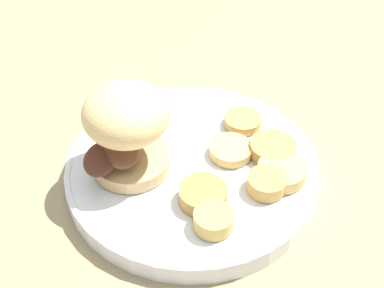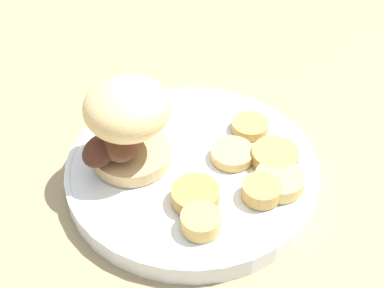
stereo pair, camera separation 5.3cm
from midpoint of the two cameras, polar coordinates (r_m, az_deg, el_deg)
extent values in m
plane|color=#937F5B|center=(0.56, -2.69, -3.77)|extent=(4.00, 4.00, 0.00)
cylinder|color=white|center=(0.55, -2.73, -2.99)|extent=(0.26, 0.26, 0.02)
torus|color=white|center=(0.55, -2.76, -2.29)|extent=(0.26, 0.26, 0.01)
cylinder|color=tan|center=(0.54, -9.26, -1.87)|extent=(0.08, 0.08, 0.01)
ellipsoid|color=#4C281E|center=(0.52, -10.44, -0.53)|extent=(0.06, 0.05, 0.02)
ellipsoid|color=#4C281E|center=(0.52, -12.56, -1.71)|extent=(0.05, 0.04, 0.02)
ellipsoid|color=#4C281E|center=(0.55, -10.37, 1.35)|extent=(0.03, 0.04, 0.02)
ellipsoid|color=brown|center=(0.52, -10.65, -0.76)|extent=(0.06, 0.06, 0.02)
ellipsoid|color=brown|center=(0.54, -10.24, 1.13)|extent=(0.03, 0.05, 0.02)
ellipsoid|color=#4C281E|center=(0.52, -10.54, -1.06)|extent=(0.04, 0.04, 0.02)
ellipsoid|color=#E5C17F|center=(0.50, -10.02, 3.07)|extent=(0.08, 0.08, 0.05)
cylinder|color=tan|center=(0.55, 5.94, -0.63)|extent=(0.05, 0.05, 0.01)
cylinder|color=#DBB766|center=(0.55, 1.43, -0.77)|extent=(0.04, 0.04, 0.01)
cylinder|color=tan|center=(0.48, -0.85, -8.27)|extent=(0.04, 0.04, 0.02)
cylinder|color=#DBB766|center=(0.53, 6.83, -2.76)|extent=(0.05, 0.05, 0.01)
cylinder|color=#BC8942|center=(0.50, -1.83, -5.58)|extent=(0.05, 0.05, 0.02)
cylinder|color=tan|center=(0.58, 2.88, 2.35)|extent=(0.04, 0.04, 0.01)
cylinder|color=tan|center=(0.51, 5.07, -4.35)|extent=(0.04, 0.04, 0.01)
camera|label=1|loc=(0.03, -92.87, -2.64)|focal=50.00mm
camera|label=2|loc=(0.03, 87.13, 2.64)|focal=50.00mm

